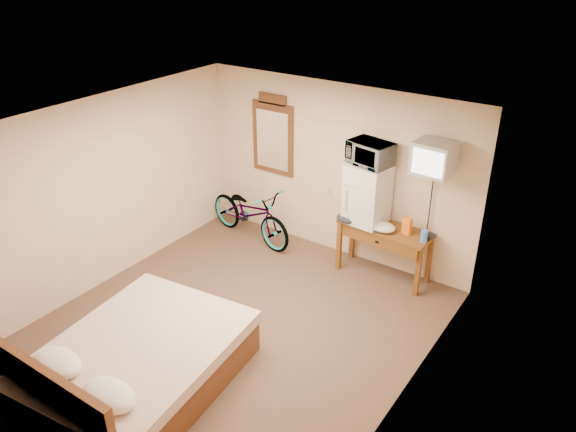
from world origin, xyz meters
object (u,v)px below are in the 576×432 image
(bed, at_px, (134,366))
(wall_mirror, at_px, (273,136))
(blue_cup, at_px, (424,236))
(desk, at_px, (384,237))
(crt_television, at_px, (434,158))
(mini_fridge, at_px, (367,194))
(microwave, at_px, (370,153))
(bicycle, at_px, (250,213))

(bed, bearing_deg, wall_mirror, 103.22)
(bed, bearing_deg, blue_cup, 62.73)
(desk, xyz_separation_m, wall_mirror, (-2.00, 0.27, 0.95))
(blue_cup, bearing_deg, bed, -117.27)
(wall_mirror, bearing_deg, crt_television, -5.63)
(desk, xyz_separation_m, bed, (-1.14, -3.37, -0.33))
(mini_fridge, bearing_deg, crt_television, -1.07)
(microwave, distance_m, crt_television, 0.85)
(microwave, bearing_deg, mini_fridge, -111.73)
(desk, height_order, bed, bed)
(microwave, xyz_separation_m, crt_television, (0.84, -0.02, 0.12))
(mini_fridge, distance_m, blue_cup, 0.93)
(blue_cup, relative_size, bicycle, 0.09)
(mini_fridge, xyz_separation_m, microwave, (0.00, 0.00, 0.57))
(desk, xyz_separation_m, mini_fridge, (-0.30, 0.04, 0.54))
(desk, bearing_deg, crt_television, 2.04)
(mini_fridge, xyz_separation_m, bed, (-0.84, -3.41, -0.87))
(microwave, height_order, wall_mirror, wall_mirror)
(microwave, relative_size, blue_cup, 3.57)
(microwave, xyz_separation_m, blue_cup, (0.87, -0.09, -0.90))
(microwave, xyz_separation_m, bed, (-0.84, -3.41, -1.44))
(bicycle, distance_m, bed, 3.38)
(bicycle, bearing_deg, microwave, -74.24)
(mini_fridge, bearing_deg, blue_cup, -5.88)
(bed, bearing_deg, crt_television, 63.53)
(desk, bearing_deg, wall_mirror, 172.29)
(desk, distance_m, blue_cup, 0.61)
(microwave, xyz_separation_m, bicycle, (-1.85, -0.18, -1.29))
(mini_fridge, bearing_deg, microwave, 56.28)
(crt_television, bearing_deg, wall_mirror, 174.37)
(mini_fridge, height_order, bicycle, mini_fridge)
(blue_cup, height_order, crt_television, crt_television)
(mini_fridge, bearing_deg, bicycle, -174.37)
(microwave, height_order, blue_cup, microwave)
(blue_cup, distance_m, bed, 3.77)
(mini_fridge, relative_size, bicycle, 0.50)
(blue_cup, distance_m, bicycle, 2.74)
(crt_television, bearing_deg, mini_fridge, 178.93)
(microwave, bearing_deg, wall_mirror, -175.88)
(bed, bearing_deg, desk, 71.28)
(mini_fridge, height_order, blue_cup, mini_fridge)
(desk, distance_m, bed, 3.57)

